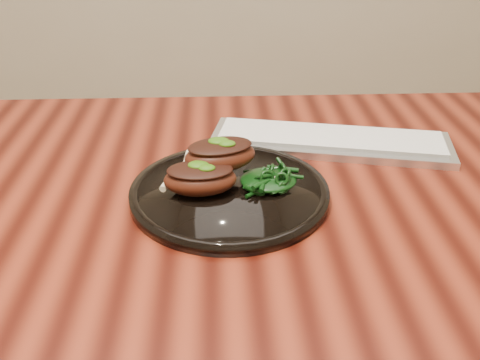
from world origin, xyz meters
The scene contains 7 objects.
desk centered at (0.00, 0.00, 0.67)m, with size 1.60×0.80×0.75m.
plate centered at (0.03, -0.05, 0.76)m, with size 0.31×0.31×0.02m.
lamb_chop_front centered at (-0.02, -0.06, 0.79)m, with size 0.12×0.08×0.05m.
lamb_chop_back centered at (0.01, -0.02, 0.81)m, with size 0.13×0.10×0.05m.
herb_smear centered at (-0.01, 0.01, 0.77)m, with size 0.08×0.05×0.00m, color #1F4D08.
greens_heap centered at (0.09, -0.05, 0.78)m, with size 0.09×0.08×0.03m.
keyboard centered at (0.22, 0.13, 0.76)m, with size 0.46×0.22×0.02m.
Camera 1 is at (0.01, -0.77, 1.18)m, focal length 40.00 mm.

